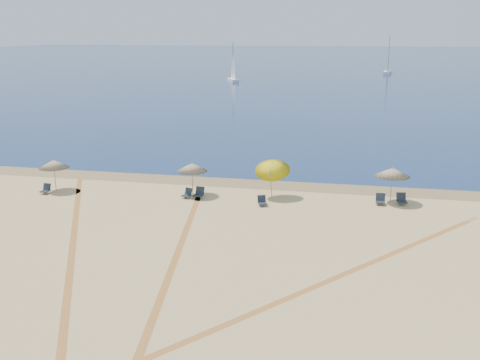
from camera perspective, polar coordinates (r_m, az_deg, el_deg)
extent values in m
plane|color=#0C2151|center=(239.26, 10.09, 12.45)|extent=(500.00, 500.00, 0.00)
plane|color=olive|center=(40.01, 1.14, -0.31)|extent=(500.00, 500.00, 0.00)
cylinder|color=gray|center=(40.03, -18.80, 0.39)|extent=(0.05, 0.05, 2.06)
cone|color=beige|center=(39.83, -18.91, 1.61)|extent=(2.08, 2.08, 0.55)
sphere|color=gray|center=(39.76, -18.94, 2.03)|extent=(0.08, 0.08, 0.08)
cylinder|color=gray|center=(36.94, -5.00, -0.01)|extent=(0.05, 0.05, 2.10)
cone|color=beige|center=(36.72, -5.03, 1.35)|extent=(2.07, 2.07, 0.55)
sphere|color=gray|center=(36.65, -5.04, 1.80)|extent=(0.08, 0.08, 0.08)
cylinder|color=gray|center=(35.89, 3.26, -0.32)|extent=(0.05, 1.08, 2.26)
cone|color=yellow|center=(36.08, 3.39, 1.37)|extent=(2.34, 2.36, 1.48)
sphere|color=gray|center=(36.01, 3.40, 1.84)|extent=(0.08, 0.08, 0.08)
cylinder|color=gray|center=(36.58, 15.56, -0.62)|extent=(0.05, 0.05, 2.17)
cone|color=beige|center=(36.34, 15.66, 0.79)|extent=(2.24, 2.24, 0.55)
sphere|color=gray|center=(36.27, 15.69, 1.25)|extent=(0.08, 0.08, 0.08)
cube|color=black|center=(39.64, -19.73, -1.11)|extent=(0.59, 0.59, 0.05)
cube|color=black|center=(39.79, -19.54, -0.68)|extent=(0.57, 0.24, 0.49)
cylinder|color=#A5A5AD|center=(39.63, -20.13, -1.29)|extent=(0.02, 0.02, 0.18)
cylinder|color=#A5A5AD|center=(39.37, -19.61, -1.35)|extent=(0.02, 0.02, 0.18)
cube|color=black|center=(36.54, -5.64, -1.63)|extent=(0.68, 0.68, 0.05)
cube|color=black|center=(36.67, -5.40, -1.18)|extent=(0.57, 0.37, 0.47)
cylinder|color=#A5A5AD|center=(36.51, -5.99, -1.79)|extent=(0.02, 0.02, 0.17)
cylinder|color=#A5A5AD|center=(36.26, -5.46, -1.90)|extent=(0.02, 0.02, 0.17)
cube|color=black|center=(36.44, -4.39, -1.61)|extent=(0.69, 0.69, 0.05)
cube|color=black|center=(36.62, -4.20, -1.10)|extent=(0.63, 0.31, 0.53)
cylinder|color=#A5A5AD|center=(36.36, -4.82, -1.82)|extent=(0.03, 0.03, 0.20)
cylinder|color=#A5A5AD|center=(36.17, -4.13, -1.90)|extent=(0.03, 0.03, 0.20)
cube|color=black|center=(34.74, 2.38, -2.46)|extent=(0.70, 0.70, 0.05)
cube|color=black|center=(34.91, 2.28, -1.97)|extent=(0.57, 0.39, 0.47)
cylinder|color=#A5A5AD|center=(34.53, 1.98, -2.72)|extent=(0.02, 0.02, 0.17)
cylinder|color=#A5A5AD|center=(34.64, 2.67, -2.67)|extent=(0.02, 0.02, 0.17)
cube|color=black|center=(36.08, 14.48, -2.25)|extent=(0.58, 0.58, 0.05)
cube|color=black|center=(36.28, 14.48, -1.74)|extent=(0.58, 0.21, 0.52)
cylinder|color=#A5A5AD|center=(35.90, 14.11, -2.47)|extent=(0.03, 0.03, 0.19)
cylinder|color=#A5A5AD|center=(35.92, 14.85, -2.51)|extent=(0.03, 0.03, 0.19)
cube|color=black|center=(36.47, 16.58, -2.20)|extent=(0.70, 0.70, 0.05)
cube|color=black|center=(36.67, 16.50, -1.67)|extent=(0.63, 0.32, 0.54)
cylinder|color=#A5A5AD|center=(36.23, 16.23, -2.46)|extent=(0.03, 0.03, 0.20)
cylinder|color=#A5A5AD|center=(36.35, 16.97, -2.45)|extent=(0.03, 0.03, 0.20)
cube|color=white|center=(151.45, 15.17, 10.81)|extent=(2.61, 6.81, 0.72)
cylinder|color=gray|center=(151.20, 15.29, 12.58)|extent=(0.14, 0.14, 9.66)
cube|color=white|center=(123.38, -0.74, 10.40)|extent=(3.71, 5.84, 0.63)
cylinder|color=gray|center=(123.10, -0.75, 12.29)|extent=(0.13, 0.13, 8.37)
plane|color=tan|center=(24.44, -7.85, -10.96)|extent=(32.20, 32.20, 0.00)
plane|color=tan|center=(25.41, -7.43, -9.87)|extent=(32.20, 32.20, 0.00)
plane|color=tan|center=(23.86, 6.51, -11.59)|extent=(39.34, 39.34, 0.00)
plane|color=tan|center=(24.60, 8.31, -10.80)|extent=(39.34, 39.34, 0.00)
plane|color=tan|center=(29.68, -17.10, -6.67)|extent=(37.41, 37.41, 0.00)
plane|color=tan|center=(30.70, -17.03, -5.92)|extent=(37.41, 37.41, 0.00)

